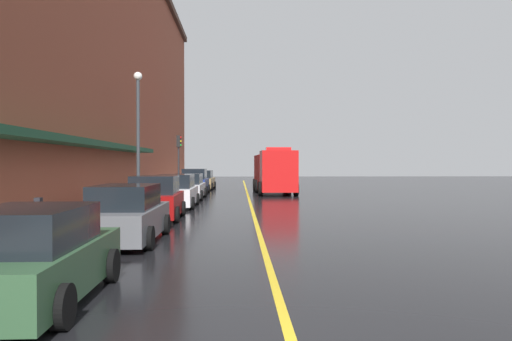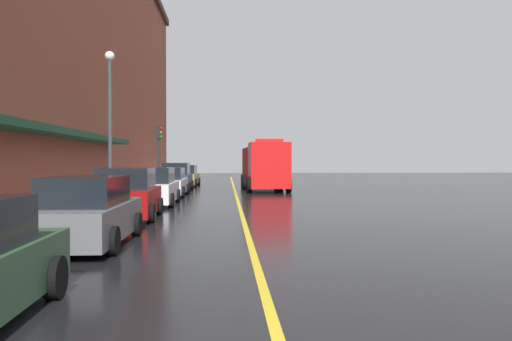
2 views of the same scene
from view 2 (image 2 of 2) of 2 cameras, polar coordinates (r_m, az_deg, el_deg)
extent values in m
plane|color=black|center=(28.39, -2.14, -3.01)|extent=(112.00, 112.00, 0.00)
cube|color=#ADA8A0|center=(28.93, -14.53, -2.82)|extent=(2.40, 70.00, 0.15)
cube|color=gold|center=(28.39, -2.14, -3.01)|extent=(0.16, 70.00, 0.01)
cube|color=#19472D|center=(20.33, -21.32, 4.02)|extent=(1.20, 22.40, 0.24)
cylinder|color=black|center=(8.29, -21.40, -10.96)|extent=(0.23, 0.64, 0.64)
cube|color=#595B60|center=(13.11, -18.05, -5.33)|extent=(1.78, 4.68, 0.82)
cube|color=black|center=(12.82, -18.34, -2.14)|extent=(1.59, 2.58, 0.67)
cylinder|color=black|center=(14.76, -19.96, -5.66)|extent=(0.22, 0.64, 0.64)
cylinder|color=black|center=(14.35, -13.08, -5.81)|extent=(0.22, 0.64, 0.64)
cylinder|color=black|center=(12.04, -23.98, -7.21)|extent=(0.22, 0.64, 0.64)
cylinder|color=black|center=(11.53, -15.59, -7.52)|extent=(0.22, 0.64, 0.64)
cube|color=maroon|center=(18.61, -14.00, -3.31)|extent=(1.98, 4.15, 0.89)
cube|color=black|center=(18.36, -14.12, -0.85)|extent=(1.75, 2.29, 0.73)
cylinder|color=black|center=(20.06, -16.11, -3.86)|extent=(0.23, 0.64, 0.64)
cylinder|color=black|center=(19.76, -10.63, -3.91)|extent=(0.23, 0.64, 0.64)
cylinder|color=black|center=(17.58, -17.79, -4.56)|extent=(0.23, 0.64, 0.64)
cylinder|color=black|center=(17.24, -11.55, -4.65)|extent=(0.23, 0.64, 0.64)
cube|color=silver|center=(24.11, -11.27, -2.34)|extent=(1.91, 4.67, 0.85)
cube|color=black|center=(23.84, -11.36, -0.53)|extent=(1.71, 2.57, 0.69)
cylinder|color=black|center=(25.70, -12.94, -2.76)|extent=(0.22, 0.64, 0.64)
cylinder|color=black|center=(25.45, -8.67, -2.78)|extent=(0.22, 0.64, 0.64)
cylinder|color=black|center=(22.86, -14.16, -3.24)|extent=(0.22, 0.64, 0.64)
cylinder|color=black|center=(22.58, -9.37, -3.28)|extent=(0.22, 0.64, 0.64)
cube|color=silver|center=(29.94, -9.64, -1.71)|extent=(1.86, 4.89, 0.80)
cube|color=black|center=(29.67, -9.70, -0.32)|extent=(1.67, 2.69, 0.66)
cylinder|color=black|center=(31.57, -11.00, -2.04)|extent=(0.22, 0.64, 0.64)
cylinder|color=black|center=(31.36, -7.64, -2.05)|extent=(0.22, 0.64, 0.64)
cylinder|color=black|center=(28.58, -11.85, -2.37)|extent=(0.22, 0.64, 0.64)
cylinder|color=black|center=(28.35, -8.13, -2.38)|extent=(0.22, 0.64, 0.64)
cube|color=navy|center=(35.39, -8.79, -1.16)|extent=(1.88, 4.59, 0.94)
cube|color=black|center=(35.14, -8.83, 0.22)|extent=(1.68, 2.53, 0.77)
cylinder|color=black|center=(36.92, -10.00, -1.58)|extent=(0.22, 0.64, 0.64)
cylinder|color=black|center=(36.73, -7.11, -1.58)|extent=(0.22, 0.64, 0.64)
cylinder|color=black|center=(34.10, -10.59, -1.80)|extent=(0.22, 0.64, 0.64)
cylinder|color=black|center=(33.91, -7.46, -1.81)|extent=(0.22, 0.64, 0.64)
cube|color=#A5844C|center=(41.61, -7.84, -0.90)|extent=(2.04, 4.95, 0.83)
cube|color=black|center=(41.34, -7.88, 0.14)|extent=(1.79, 2.74, 0.68)
cylinder|color=black|center=(43.23, -8.89, -1.18)|extent=(0.24, 0.65, 0.64)
cylinder|color=black|center=(43.04, -6.35, -1.19)|extent=(0.24, 0.65, 0.64)
cylinder|color=black|center=(40.23, -9.43, -1.36)|extent=(0.24, 0.65, 0.64)
cylinder|color=black|center=(40.01, -6.70, -1.36)|extent=(0.24, 0.65, 0.64)
cube|color=red|center=(32.56, 1.47, 0.58)|extent=(2.56, 2.55, 2.88)
cube|color=red|center=(37.14, 0.67, 0.47)|extent=(2.66, 6.09, 2.65)
cube|color=red|center=(32.58, 1.47, 3.32)|extent=(1.76, 0.65, 0.24)
cylinder|color=black|center=(32.85, 3.63, -1.58)|extent=(0.33, 1.01, 1.00)
cylinder|color=black|center=(32.57, -0.75, -1.60)|extent=(0.33, 1.01, 1.00)
cylinder|color=black|center=(36.57, 2.75, -1.31)|extent=(0.33, 1.01, 1.00)
cylinder|color=black|center=(36.32, -1.19, -1.32)|extent=(0.33, 1.01, 1.00)
cylinder|color=black|center=(38.98, 2.26, -1.16)|extent=(0.33, 1.01, 1.00)
cylinder|color=black|center=(38.74, -1.43, -1.17)|extent=(0.33, 1.01, 1.00)
cylinder|color=#33383D|center=(24.79, -15.86, 4.21)|extent=(0.18, 0.18, 6.50)
sphere|color=white|center=(25.22, -15.90, 12.10)|extent=(0.44, 0.44, 0.44)
cylinder|color=#232326|center=(36.48, -10.75, 0.79)|extent=(0.14, 0.14, 3.40)
cube|color=black|center=(36.53, -10.77, 4.16)|extent=(0.28, 0.36, 0.90)
sphere|color=red|center=(36.53, -10.52, 4.64)|extent=(0.16, 0.16, 0.16)
sphere|color=gold|center=(36.51, -10.52, 4.17)|extent=(0.16, 0.16, 0.16)
sphere|color=green|center=(36.50, -10.51, 3.70)|extent=(0.16, 0.16, 0.16)
camera|label=1|loc=(1.72, 179.47, 6.61)|focal=34.24mm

